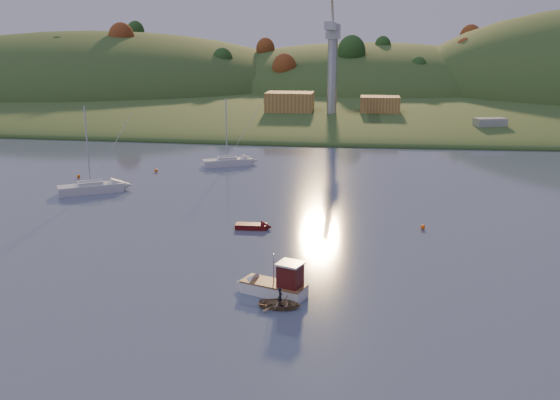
# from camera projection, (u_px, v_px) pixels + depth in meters

# --- Properties ---
(far_shore) EXTENTS (620.00, 220.00, 1.50)m
(far_shore) POSITION_uv_depth(u_px,v_px,m) (341.00, 88.00, 249.36)
(far_shore) COLOR #2C4B1E
(far_shore) RESTS_ON ground
(shore_slope) EXTENTS (640.00, 150.00, 7.00)m
(shore_slope) POSITION_uv_depth(u_px,v_px,m) (333.00, 105.00, 187.04)
(shore_slope) COLOR #2C4B1E
(shore_slope) RESTS_ON ground
(hill_left) EXTENTS (170.00, 140.00, 44.00)m
(hill_left) POSITION_uv_depth(u_px,v_px,m) (96.00, 92.00, 232.11)
(hill_left) COLOR #2C4B1E
(hill_left) RESTS_ON ground
(hill_center) EXTENTS (140.00, 120.00, 36.00)m
(hill_center) POSITION_uv_depth(u_px,v_px,m) (366.00, 92.00, 228.90)
(hill_center) COLOR #2C4B1E
(hill_center) RESTS_ON ground
(hillside_trees) EXTENTS (280.00, 50.00, 32.00)m
(hillside_trees) POSITION_uv_depth(u_px,v_px,m) (336.00, 98.00, 206.21)
(hillside_trees) COLOR #214117
(hillside_trees) RESTS_ON ground
(wharf) EXTENTS (42.00, 16.00, 2.40)m
(wharf) POSITION_uv_depth(u_px,v_px,m) (345.00, 119.00, 144.87)
(wharf) COLOR slate
(wharf) RESTS_ON ground
(shed_west) EXTENTS (11.00, 8.00, 4.80)m
(shed_west) POSITION_uv_depth(u_px,v_px,m) (290.00, 103.00, 146.58)
(shed_west) COLOR olive
(shed_west) RESTS_ON wharf
(shed_east) EXTENTS (9.00, 7.00, 4.00)m
(shed_east) POSITION_uv_depth(u_px,v_px,m) (380.00, 105.00, 144.95)
(shed_east) COLOR olive
(shed_east) RESTS_ON wharf
(dock_crane) EXTENTS (3.20, 28.00, 20.30)m
(dock_crane) POSITION_uv_depth(u_px,v_px,m) (332.00, 49.00, 137.74)
(dock_crane) COLOR #B7B7BC
(dock_crane) RESTS_ON wharf
(fishing_boat) EXTENTS (6.39, 3.89, 3.90)m
(fishing_boat) POSITION_uv_depth(u_px,v_px,m) (269.00, 284.00, 49.28)
(fishing_boat) COLOR white
(fishing_boat) RESTS_ON ground
(sailboat_near) EXTENTS (8.27, 6.33, 11.35)m
(sailboat_near) POSITION_uv_depth(u_px,v_px,m) (91.00, 187.00, 81.35)
(sailboat_near) COLOR silver
(sailboat_near) RESTS_ON ground
(sailboat_far) EXTENTS (7.87, 5.24, 10.56)m
(sailboat_far) POSITION_uv_depth(u_px,v_px,m) (227.00, 161.00, 98.62)
(sailboat_far) COLOR silver
(sailboat_far) RESTS_ON ground
(canoe) EXTENTS (3.29, 2.40, 0.67)m
(canoe) POSITION_uv_depth(u_px,v_px,m) (280.00, 304.00, 46.80)
(canoe) COLOR #9F8157
(canoe) RESTS_ON ground
(paddler) EXTENTS (0.36, 0.53, 1.42)m
(paddler) POSITION_uv_depth(u_px,v_px,m) (280.00, 299.00, 46.70)
(paddler) COLOR black
(paddler) RESTS_ON ground
(red_tender) EXTENTS (3.94, 1.46, 1.33)m
(red_tender) POSITION_uv_depth(u_px,v_px,m) (258.00, 227.00, 66.06)
(red_tender) COLOR #510B0D
(red_tender) RESTS_ON ground
(work_vessel) EXTENTS (15.35, 9.01, 3.72)m
(work_vessel) POSITION_uv_depth(u_px,v_px,m) (489.00, 130.00, 127.57)
(work_vessel) COLOR slate
(work_vessel) RESTS_ON ground
(buoy_1) EXTENTS (0.50, 0.50, 0.50)m
(buoy_1) POSITION_uv_depth(u_px,v_px,m) (423.00, 227.00, 66.02)
(buoy_1) COLOR #FF620D
(buoy_1) RESTS_ON ground
(buoy_2) EXTENTS (0.50, 0.50, 0.50)m
(buoy_2) POSITION_uv_depth(u_px,v_px,m) (79.00, 176.00, 90.06)
(buoy_2) COLOR #FF620D
(buoy_2) RESTS_ON ground
(buoy_3) EXTENTS (0.50, 0.50, 0.50)m
(buoy_3) POSITION_uv_depth(u_px,v_px,m) (156.00, 170.00, 93.99)
(buoy_3) COLOR #FF620D
(buoy_3) RESTS_ON ground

